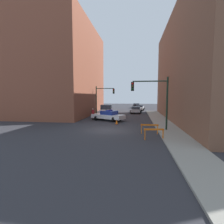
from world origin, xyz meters
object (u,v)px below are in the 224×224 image
white_truck (106,111)px  parked_car_far (136,106)px  traffic_light_far (102,96)px  traffic_cone (117,122)px  traffic_light_near (155,95)px  barrier_front (154,132)px  parked_car_mid (139,108)px  police_car (108,116)px  pedestrian_crossing (93,114)px  parked_car_near (136,110)px  barrier_mid (149,127)px

white_truck → parked_car_far: 21.46m
traffic_light_far → traffic_cone: (3.84, -10.25, -3.08)m
traffic_light_near → barrier_front: size_ratio=3.27×
parked_car_mid → police_car: bearing=-98.5°
parked_car_mid → parked_car_far: 8.45m
pedestrian_crossing → traffic_cone: 5.45m
pedestrian_crossing → traffic_cone: pedestrian_crossing is taller
white_truck → parked_car_near: white_truck is taller
police_car → white_truck: white_truck is taller
pedestrian_crossing → traffic_light_near: bearing=-28.6°
parked_car_far → barrier_front: bearing=-85.3°
traffic_light_near → traffic_light_far: bearing=120.9°
parked_car_mid → barrier_front: (0.75, -28.08, -0.06)m
barrier_mid → traffic_cone: 6.07m
traffic_light_near → traffic_light_far: size_ratio=1.00×
traffic_light_far → police_car: 8.03m
police_car → parked_car_far: police_car is taller
police_car → pedestrian_crossing: pedestrian_crossing is taller
parked_car_near → white_truck: bearing=-129.2°
white_truck → parked_car_near: bearing=44.4°
traffic_light_far → barrier_mid: traffic_light_far is taller
white_truck → traffic_cone: bearing=-74.7°
traffic_light_near → traffic_cone: bearing=143.1°
traffic_light_near → barrier_front: bearing=-96.0°
barrier_front → parked_car_mid: bearing=91.5°
police_car → parked_car_near: 11.93m
parked_car_far → barrier_front: (1.50, -36.49, -0.06)m
parked_car_far → barrier_front: size_ratio=2.75×
white_truck → parked_car_mid: white_truck is taller
parked_car_mid → pedestrian_crossing: (-6.97, -17.33, 0.19)m
traffic_light_far → pedestrian_crossing: 6.98m
parked_car_near → police_car: bearing=-105.4°
traffic_light_near → parked_car_far: bearing=93.3°
traffic_light_near → police_car: 8.88m
parked_car_near → barrier_front: bearing=-82.9°
traffic_light_near → traffic_cone: size_ratio=7.93×
parked_car_near → traffic_cone: bearing=-95.9°
barrier_mid → traffic_cone: barrier_mid is taller
parked_car_near → pedestrian_crossing: 12.28m
parked_car_near → barrier_front: (1.55, -21.36, -0.06)m
parked_car_mid → parked_car_far: size_ratio=1.02×
traffic_cone → traffic_light_far: bearing=110.5°
white_truck → parked_car_mid: size_ratio=1.24×
parked_car_far → traffic_cone: (-2.29, -29.49, -0.36)m
traffic_light_near → parked_car_far: 32.82m
white_truck → pedestrian_crossing: bearing=-104.8°
traffic_light_far → parked_car_mid: bearing=57.6°
barrier_mid → traffic_light_far: bearing=116.2°
parked_car_near → barrier_mid: 19.29m
parked_car_near → parked_car_far: bearing=92.8°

